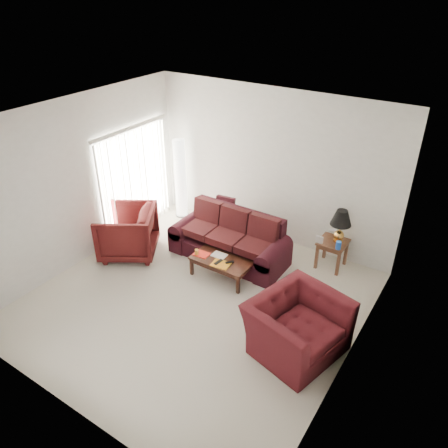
# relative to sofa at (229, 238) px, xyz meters

# --- Properties ---
(floor) EXTENTS (5.00, 5.00, 0.00)m
(floor) POSITION_rel_sofa_xyz_m (0.22, -1.35, -0.45)
(floor) COLOR beige
(floor) RESTS_ON ground
(blinds) EXTENTS (0.10, 2.00, 2.16)m
(blinds) POSITION_rel_sofa_xyz_m (-2.20, -0.05, 0.63)
(blinds) COLOR silver
(blinds) RESTS_ON ground
(sofa) EXTENTS (2.22, 1.00, 0.90)m
(sofa) POSITION_rel_sofa_xyz_m (0.00, 0.00, 0.00)
(sofa) COLOR black
(sofa) RESTS_ON ground
(throw_pillow) EXTENTS (0.40, 0.23, 0.40)m
(throw_pillow) POSITION_rel_sofa_xyz_m (-0.49, 0.63, 0.24)
(throw_pillow) COLOR black
(throw_pillow) RESTS_ON sofa
(end_table) EXTENTS (0.52, 0.52, 0.54)m
(end_table) POSITION_rel_sofa_xyz_m (1.71, 0.80, -0.18)
(end_table) COLOR #542F1D
(end_table) RESTS_ON ground
(table_lamp) EXTENTS (0.41, 0.41, 0.62)m
(table_lamp) POSITION_rel_sofa_xyz_m (1.77, 0.85, 0.40)
(table_lamp) COLOR gold
(table_lamp) RESTS_ON end_table
(clock) EXTENTS (0.13, 0.05, 0.13)m
(clock) POSITION_rel_sofa_xyz_m (1.51, 0.61, 0.15)
(clock) COLOR white
(clock) RESTS_ON end_table
(blue_canister) EXTENTS (0.12, 0.12, 0.15)m
(blue_canister) POSITION_rel_sofa_xyz_m (1.86, 0.61, 0.16)
(blue_canister) COLOR blue
(blue_canister) RESTS_ON end_table
(picture_frame) EXTENTS (0.19, 0.21, 0.06)m
(picture_frame) POSITION_rel_sofa_xyz_m (1.60, 1.01, 0.17)
(picture_frame) COLOR silver
(picture_frame) RESTS_ON end_table
(floor_lamp) EXTENTS (0.37, 0.37, 1.77)m
(floor_lamp) POSITION_rel_sofa_xyz_m (-1.78, 0.85, 0.44)
(floor_lamp) COLOR white
(floor_lamp) RESTS_ON ground
(armchair_left) EXTENTS (1.41, 1.40, 0.94)m
(armchair_left) POSITION_rel_sofa_xyz_m (-1.68, -0.91, 0.02)
(armchair_left) COLOR #3E0E0E
(armchair_left) RESTS_ON ground
(armchair_right) EXTENTS (1.39, 1.50, 0.82)m
(armchair_right) POSITION_rel_sofa_xyz_m (2.04, -1.41, -0.04)
(armchair_right) COLOR #420F14
(armchair_right) RESTS_ON ground
(coffee_table) EXTENTS (1.18, 0.88, 0.37)m
(coffee_table) POSITION_rel_sofa_xyz_m (0.21, -0.58, -0.26)
(coffee_table) COLOR black
(coffee_table) RESTS_ON ground
(magazine_red) EXTENTS (0.29, 0.22, 0.02)m
(magazine_red) POSITION_rel_sofa_xyz_m (-0.16, -0.64, -0.07)
(magazine_red) COLOR red
(magazine_red) RESTS_ON coffee_table
(magazine_white) EXTENTS (0.26, 0.20, 0.01)m
(magazine_white) POSITION_rel_sofa_xyz_m (0.11, -0.49, -0.07)
(magazine_white) COLOR silver
(magazine_white) RESTS_ON coffee_table
(magazine_orange) EXTENTS (0.34, 0.27, 0.02)m
(magazine_orange) POSITION_rel_sofa_xyz_m (0.29, -0.71, -0.07)
(magazine_orange) COLOR orange
(magazine_orange) RESTS_ON coffee_table
(remote_a) EXTENTS (0.07, 0.18, 0.02)m
(remote_a) POSITION_rel_sofa_xyz_m (0.23, -0.70, -0.05)
(remote_a) COLOR black
(remote_a) RESTS_ON coffee_table
(remote_b) EXTENTS (0.13, 0.15, 0.02)m
(remote_b) POSITION_rel_sofa_xyz_m (0.40, -0.59, -0.05)
(remote_b) COLOR black
(remote_b) RESTS_ON coffee_table
(yellow_glass) EXTENTS (0.08, 0.08, 0.11)m
(yellow_glass) POSITION_rel_sofa_xyz_m (-0.23, -0.69, -0.02)
(yellow_glass) COLOR gold
(yellow_glass) RESTS_ON coffee_table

